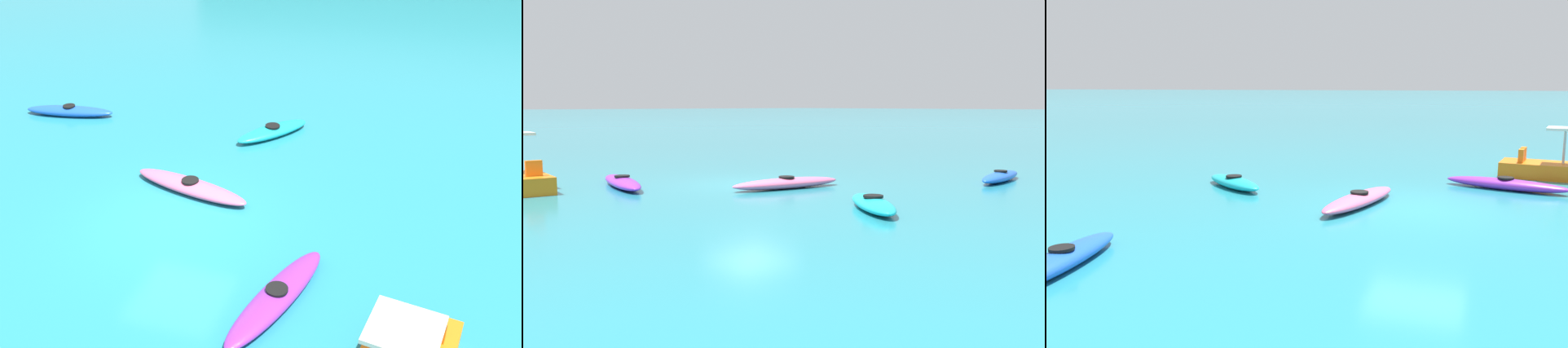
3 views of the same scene
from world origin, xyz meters
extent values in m
plane|color=teal|center=(0.00, 0.00, 0.00)|extent=(600.00, 600.00, 0.00)
ellipsoid|color=purple|center=(3.27, -2.12, 0.16)|extent=(1.61, 3.56, 0.32)
cylinder|color=black|center=(3.27, -2.12, 0.35)|extent=(0.56, 0.56, 0.05)
ellipsoid|color=#19B7C6|center=(0.91, 5.54, 0.16)|extent=(2.21, 2.65, 0.32)
cylinder|color=black|center=(0.91, 5.54, 0.35)|extent=(0.66, 0.66, 0.05)
ellipsoid|color=blue|center=(-6.34, 5.03, 0.16)|extent=(3.17, 1.19, 0.32)
cylinder|color=black|center=(-6.34, 5.03, 0.35)|extent=(0.48, 0.48, 0.05)
ellipsoid|color=pink|center=(-0.18, 1.44, 0.16)|extent=(3.61, 1.53, 0.32)
cylinder|color=black|center=(-0.18, 1.44, 0.35)|extent=(0.56, 0.56, 0.05)
cube|color=orange|center=(5.68, -2.63, 0.72)|extent=(0.46, 0.23, 0.44)
camera|label=1|loc=(5.66, -10.75, 7.87)|focal=39.59mm
camera|label=2|loc=(11.95, 14.19, 2.48)|focal=41.16mm
camera|label=3|loc=(-12.95, -1.60, 3.03)|focal=36.22mm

